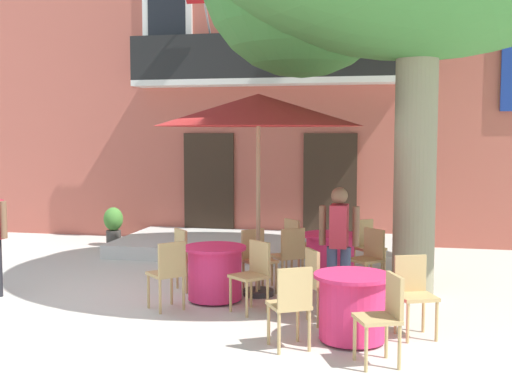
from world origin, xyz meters
name	(u,v)px	position (x,y,z in m)	size (l,w,h in m)	color
ground_plane	(132,296)	(0.00, 0.00, 0.00)	(120.00, 120.00, 0.00)	beige
building_facade	(285,72)	(0.99, 6.99, 3.75)	(13.00, 5.09, 7.50)	#BC5B4C
entrance_step_platform	(256,246)	(0.99, 3.72, 0.12)	(5.31, 2.56, 0.25)	silver
cafe_table_near_tree	(352,307)	(3.18, -1.35, 0.39)	(0.86, 0.86, 0.76)	#E52D66
cafe_chair_near_tree_0	(320,280)	(2.75, -0.73, 0.53)	(0.54, 0.54, 0.91)	tan
cafe_chair_near_tree_1	(291,301)	(2.56, -1.79, 0.53)	(0.55, 0.55, 0.91)	tan
cafe_chair_near_tree_2	(384,313)	(3.54, -2.02, 0.53)	(0.52, 0.52, 0.91)	tan
cafe_chair_near_tree_3	(414,290)	(3.84, -1.00, 0.53)	(0.52, 0.52, 0.91)	tan
cafe_table_middle	(215,273)	(1.21, 0.02, 0.39)	(0.86, 0.86, 0.76)	#E52D66
cafe_chair_middle_0	(187,255)	(0.66, 0.53, 0.53)	(0.56, 0.56, 0.91)	tan
cafe_chair_middle_1	(168,270)	(0.76, -0.58, 0.53)	(0.57, 0.57, 0.91)	tan
cafe_chair_middle_2	(254,271)	(1.85, -0.39, 0.53)	(0.56, 0.56, 0.91)	tan
cafe_chair_middle_3	(257,256)	(1.68, 0.62, 0.53)	(0.57, 0.57, 0.91)	tan
cafe_table_front	(330,257)	(2.65, 1.47, 0.39)	(0.86, 0.86, 0.76)	#E52D66
cafe_chair_front_0	(367,244)	(3.18, 2.00, 0.53)	(0.56, 0.56, 0.91)	tan
cafe_chair_front_1	(297,242)	(2.07, 1.94, 0.53)	(0.57, 0.57, 0.91)	tan
cafe_chair_front_2	(290,253)	(2.10, 0.96, 0.53)	(0.56, 0.56, 0.91)	tan
cafe_chair_front_3	(369,255)	(3.26, 1.03, 0.53)	(0.56, 0.56, 0.91)	tan
cafe_umbrella	(258,111)	(1.73, 0.45, 2.61)	(2.90, 2.90, 2.85)	#997A56
ground_planter_left	(113,224)	(-2.01, 3.82, 0.44)	(0.39, 0.39, 0.79)	#47423D
pedestrian_near_entrance	(339,240)	(2.90, 0.05, 0.90)	(0.53, 0.35, 1.60)	#384260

